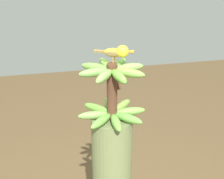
# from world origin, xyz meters

# --- Properties ---
(banana_bunch) EXTENTS (0.32, 0.32, 0.27)m
(banana_bunch) POSITION_xyz_m (-0.00, -0.00, 1.44)
(banana_bunch) COLOR #4C2D1E
(banana_bunch) RESTS_ON banana_tree
(perched_bird) EXTENTS (0.17, 0.09, 0.08)m
(perched_bird) POSITION_xyz_m (-0.03, -0.01, 1.62)
(perched_bird) COLOR #C68933
(perched_bird) RESTS_ON banana_bunch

